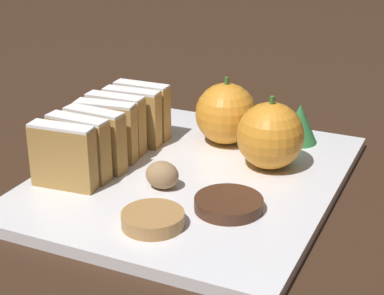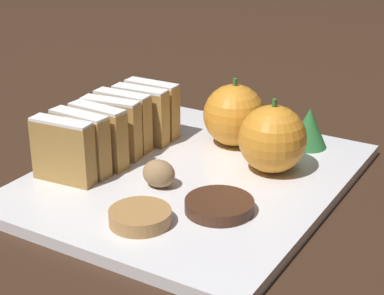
% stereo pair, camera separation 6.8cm
% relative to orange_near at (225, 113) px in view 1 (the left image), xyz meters
% --- Properties ---
extents(ground_plane, '(6.00, 6.00, 0.00)m').
position_rel_orange_near_xyz_m(ground_plane, '(0.00, -0.10, -0.05)').
color(ground_plane, '#382316').
extents(serving_platter, '(0.30, 0.36, 0.01)m').
position_rel_orange_near_xyz_m(serving_platter, '(0.00, -0.10, -0.04)').
color(serving_platter, white).
rests_on(serving_platter, ground_plane).
extents(stollen_slice_front, '(0.07, 0.03, 0.07)m').
position_rel_orange_near_xyz_m(stollen_slice_front, '(-0.10, -0.18, -0.00)').
color(stollen_slice_front, '#B28442').
rests_on(stollen_slice_front, serving_platter).
extents(stollen_slice_second, '(0.07, 0.02, 0.07)m').
position_rel_orange_near_xyz_m(stollen_slice_second, '(-0.10, -0.15, -0.00)').
color(stollen_slice_second, '#B28442').
rests_on(stollen_slice_second, serving_platter).
extents(stollen_slice_third, '(0.07, 0.02, 0.07)m').
position_rel_orange_near_xyz_m(stollen_slice_third, '(-0.10, -0.13, -0.00)').
color(stollen_slice_third, '#B28442').
rests_on(stollen_slice_third, serving_platter).
extents(stollen_slice_fourth, '(0.07, 0.03, 0.07)m').
position_rel_orange_near_xyz_m(stollen_slice_fourth, '(-0.10, -0.10, -0.00)').
color(stollen_slice_fourth, '#B28442').
rests_on(stollen_slice_fourth, serving_platter).
extents(stollen_slice_fifth, '(0.07, 0.02, 0.07)m').
position_rel_orange_near_xyz_m(stollen_slice_fifth, '(-0.10, -0.08, -0.00)').
color(stollen_slice_fifth, '#B28442').
rests_on(stollen_slice_fifth, serving_platter).
extents(stollen_slice_sixth, '(0.07, 0.02, 0.07)m').
position_rel_orange_near_xyz_m(stollen_slice_sixth, '(-0.10, -0.05, -0.00)').
color(stollen_slice_sixth, '#B28442').
rests_on(stollen_slice_sixth, serving_platter).
extents(stollen_slice_back, '(0.07, 0.02, 0.07)m').
position_rel_orange_near_xyz_m(stollen_slice_back, '(-0.10, -0.02, -0.00)').
color(stollen_slice_back, '#B28442').
rests_on(stollen_slice_back, serving_platter).
extents(orange_near, '(0.07, 0.07, 0.08)m').
position_rel_orange_near_xyz_m(orange_near, '(0.00, 0.00, 0.00)').
color(orange_near, orange).
rests_on(orange_near, serving_platter).
extents(orange_far, '(0.07, 0.07, 0.08)m').
position_rel_orange_near_xyz_m(orange_far, '(0.07, -0.05, 0.00)').
color(orange_far, orange).
rests_on(orange_far, serving_platter).
extents(walnut, '(0.03, 0.03, 0.03)m').
position_rel_orange_near_xyz_m(walnut, '(-0.01, -0.14, -0.02)').
color(walnut, '#9E7A51').
rests_on(walnut, serving_platter).
extents(chocolate_cookie, '(0.07, 0.07, 0.01)m').
position_rel_orange_near_xyz_m(chocolate_cookie, '(0.07, -0.16, -0.03)').
color(chocolate_cookie, '#472819').
rests_on(chocolate_cookie, serving_platter).
extents(gingerbread_cookie, '(0.06, 0.06, 0.01)m').
position_rel_orange_near_xyz_m(gingerbread_cookie, '(0.02, -0.21, -0.03)').
color(gingerbread_cookie, '#B27F47').
rests_on(gingerbread_cookie, serving_platter).
extents(evergreen_sprig, '(0.04, 0.04, 0.05)m').
position_rel_orange_near_xyz_m(evergreen_sprig, '(0.08, 0.04, -0.01)').
color(evergreen_sprig, '#2D7538').
rests_on(evergreen_sprig, serving_platter).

